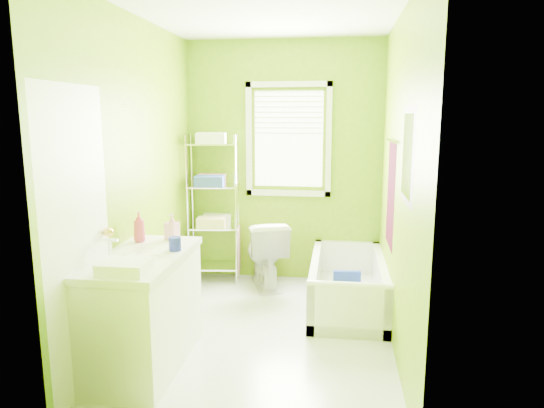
# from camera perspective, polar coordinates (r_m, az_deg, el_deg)

# --- Properties ---
(ground) EXTENTS (2.90, 2.90, 0.00)m
(ground) POSITION_cam_1_polar(r_m,az_deg,el_deg) (4.24, -0.94, -14.84)
(ground) COLOR silver
(ground) RESTS_ON ground
(room_envelope) EXTENTS (2.14, 2.94, 2.62)m
(room_envelope) POSITION_cam_1_polar(r_m,az_deg,el_deg) (3.84, -1.01, 6.50)
(room_envelope) COLOR #679007
(room_envelope) RESTS_ON ground
(window) EXTENTS (0.92, 0.05, 1.22)m
(window) POSITION_cam_1_polar(r_m,az_deg,el_deg) (5.25, 1.96, 8.27)
(window) COLOR white
(window) RESTS_ON ground
(door) EXTENTS (0.09, 0.80, 2.00)m
(door) POSITION_cam_1_polar(r_m,az_deg,el_deg) (3.33, -21.76, -4.39)
(door) COLOR white
(door) RESTS_ON ground
(right_wall_decor) EXTENTS (0.04, 1.48, 1.17)m
(right_wall_decor) POSITION_cam_1_polar(r_m,az_deg,el_deg) (3.83, 14.47, 2.75)
(right_wall_decor) COLOR #400719
(right_wall_decor) RESTS_ON ground
(bathtub) EXTENTS (0.69, 1.49, 0.48)m
(bathtub) POSITION_cam_1_polar(r_m,az_deg,el_deg) (4.77, 8.85, -10.02)
(bathtub) COLOR white
(bathtub) RESTS_ON ground
(toilet) EXTENTS (0.62, 0.81, 0.73)m
(toilet) POSITION_cam_1_polar(r_m,az_deg,el_deg) (5.18, -0.80, -5.77)
(toilet) COLOR white
(toilet) RESTS_ON ground
(vanity) EXTENTS (0.57, 1.11, 1.07)m
(vanity) POSITION_cam_1_polar(r_m,az_deg,el_deg) (3.69, -14.87, -11.63)
(vanity) COLOR white
(vanity) RESTS_ON ground
(wire_shelf_unit) EXTENTS (0.58, 0.47, 1.63)m
(wire_shelf_unit) POSITION_cam_1_polar(r_m,az_deg,el_deg) (5.30, -6.82, 1.47)
(wire_shelf_unit) COLOR silver
(wire_shelf_unit) RESTS_ON ground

